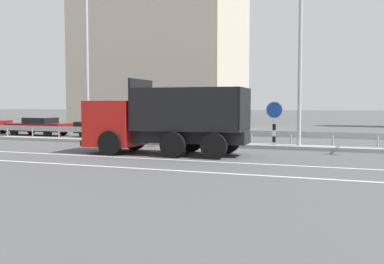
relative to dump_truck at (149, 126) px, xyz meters
The scene contains 13 objects.
ground_plane 3.16m from the dump_truck, 40.63° to the left, with size 320.00×320.00×0.00m, color #4C4C4F.
lane_strip_0 2.30m from the dump_truck, 63.14° to the right, with size 52.07×0.16×0.01m, color silver.
lane_strip_1 4.58m from the dump_truck, 78.46° to the right, with size 52.07×0.16×0.01m, color silver.
median_island 4.87m from the dump_truck, 62.14° to the left, with size 28.64×1.10×0.18m, color gray.
median_guardrail 6.04m from the dump_truck, 68.37° to the left, with size 52.07×0.09×0.78m.
dump_truck is the anchor object (origin of this frame).
median_road_sign 6.30m from the dump_truck, 41.68° to the left, with size 0.82×0.16×2.29m.
street_lamp_1 8.17m from the dump_truck, 145.94° to the left, with size 0.70×2.65×8.43m.
street_lamp_2 8.25m from the dump_truck, 34.08° to the left, with size 0.72×1.85×9.78m.
parked_car_1 14.48m from the dump_truck, 148.33° to the left, with size 4.61×1.89×1.25m.
parked_car_2 10.16m from the dump_truck, 132.46° to the left, with size 3.92×1.82×1.52m.
parked_car_3 7.43m from the dump_truck, 93.63° to the left, with size 4.68×1.98×1.30m.
background_building_0 23.21m from the dump_truck, 113.47° to the left, with size 14.11×10.14×13.87m, color beige.
Camera 1 is at (6.64, -19.51, 2.13)m, focal length 42.00 mm.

